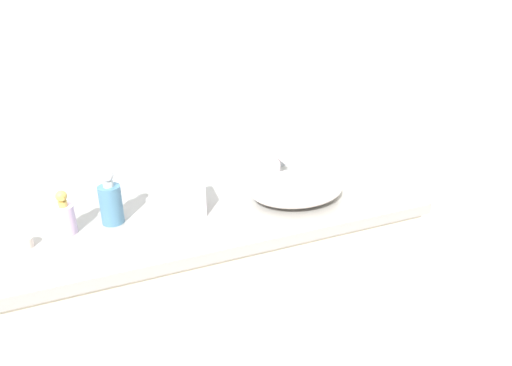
{
  "coord_description": "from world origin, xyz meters",
  "views": [
    {
      "loc": [
        -0.52,
        -0.95,
        1.64
      ],
      "look_at": [
        0.04,
        0.4,
        0.99
      ],
      "focal_mm": 31.29,
      "sensor_mm": 36.0,
      "label": 1
    }
  ],
  "objects_px": {
    "candle_jar": "(25,242)",
    "soap_dispenser": "(65,216)",
    "sink_basin": "(296,188)",
    "lotion_bottle": "(111,201)",
    "tissue_box": "(184,194)"
  },
  "relations": [
    {
      "from": "candle_jar",
      "to": "soap_dispenser",
      "type": "bearing_deg",
      "value": 19.33
    },
    {
      "from": "soap_dispenser",
      "to": "candle_jar",
      "type": "bearing_deg",
      "value": -160.67
    },
    {
      "from": "sink_basin",
      "to": "lotion_bottle",
      "type": "xyz_separation_m",
      "value": [
        -0.65,
        0.08,
        0.03
      ]
    },
    {
      "from": "soap_dispenser",
      "to": "lotion_bottle",
      "type": "xyz_separation_m",
      "value": [
        0.14,
        0.01,
        0.02
      ]
    },
    {
      "from": "sink_basin",
      "to": "candle_jar",
      "type": "bearing_deg",
      "value": 178.76
    },
    {
      "from": "tissue_box",
      "to": "candle_jar",
      "type": "distance_m",
      "value": 0.51
    },
    {
      "from": "sink_basin",
      "to": "soap_dispenser",
      "type": "distance_m",
      "value": 0.79
    },
    {
      "from": "soap_dispenser",
      "to": "sink_basin",
      "type": "bearing_deg",
      "value": -4.51
    },
    {
      "from": "sink_basin",
      "to": "soap_dispenser",
      "type": "height_order",
      "value": "soap_dispenser"
    },
    {
      "from": "sink_basin",
      "to": "lotion_bottle",
      "type": "distance_m",
      "value": 0.65
    },
    {
      "from": "candle_jar",
      "to": "sink_basin",
      "type": "bearing_deg",
      "value": -1.24
    },
    {
      "from": "candle_jar",
      "to": "tissue_box",
      "type": "bearing_deg",
      "value": 5.07
    },
    {
      "from": "soap_dispenser",
      "to": "tissue_box",
      "type": "xyz_separation_m",
      "value": [
        0.38,
        0.0,
        0.01
      ]
    },
    {
      "from": "lotion_bottle",
      "to": "candle_jar",
      "type": "height_order",
      "value": "lotion_bottle"
    },
    {
      "from": "sink_basin",
      "to": "tissue_box",
      "type": "bearing_deg",
      "value": 170.93
    }
  ]
}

